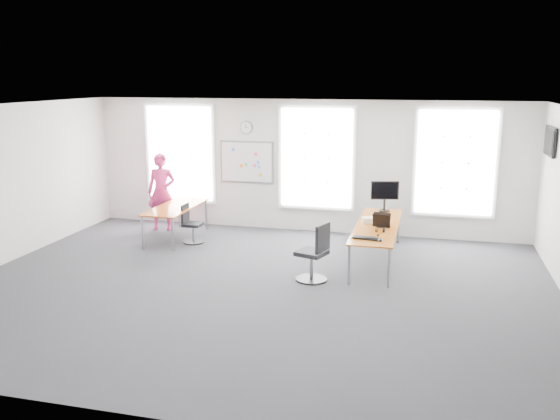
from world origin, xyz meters
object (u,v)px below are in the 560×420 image
(keyboard, at_px, (366,238))
(chair_right, at_px, (315,256))
(monitor, at_px, (385,193))
(chair_left, at_px, (191,226))
(person, at_px, (162,192))
(desk_left, at_px, (176,209))
(headphones, at_px, (380,230))
(desk_right, at_px, (377,227))

(keyboard, bearing_deg, chair_right, -145.13)
(monitor, bearing_deg, chair_left, 178.88)
(person, bearing_deg, desk_left, -55.36)
(keyboard, bearing_deg, desk_left, 171.43)
(person, relative_size, monitor, 2.77)
(chair_right, height_order, monitor, monitor)
(keyboard, relative_size, headphones, 2.82)
(chair_left, relative_size, headphones, 4.98)
(chair_right, bearing_deg, chair_left, -102.02)
(chair_left, xyz_separation_m, person, (-1.07, 0.87, 0.52))
(chair_left, xyz_separation_m, monitor, (4.01, 0.85, 0.74))
(desk_right, height_order, desk_left, desk_left)
(keyboard, distance_m, monitor, 2.29)
(person, height_order, headphones, person)
(desk_right, bearing_deg, chair_left, 174.81)
(chair_left, bearing_deg, desk_right, -95.07)
(chair_left, relative_size, person, 0.47)
(headphones, bearing_deg, chair_left, 153.50)
(desk_left, relative_size, chair_left, 2.37)
(person, bearing_deg, chair_right, -42.47)
(desk_right, relative_size, chair_right, 2.86)
(monitor, bearing_deg, person, 166.66)
(keyboard, relative_size, monitor, 0.74)
(desk_right, bearing_deg, monitor, 88.46)
(person, bearing_deg, chair_left, -48.99)
(desk_left, relative_size, chair_right, 1.91)
(headphones, relative_size, monitor, 0.26)
(desk_left, bearing_deg, chair_right, -29.72)
(chair_left, relative_size, keyboard, 1.77)
(headphones, bearing_deg, monitor, 77.78)
(headphones, bearing_deg, person, 146.89)
(desk_left, xyz_separation_m, chair_right, (3.48, -1.99, -0.21))
(keyboard, bearing_deg, desk_right, 96.66)
(chair_left, xyz_separation_m, headphones, (4.07, -0.88, 0.40))
(desk_right, relative_size, headphones, 17.65)
(person, relative_size, keyboard, 3.76)
(headphones, bearing_deg, desk_left, 151.88)
(person, bearing_deg, headphones, -28.70)
(desk_left, xyz_separation_m, person, (-0.63, 0.64, 0.23))
(desk_right, bearing_deg, headphones, -79.72)
(person, height_order, keyboard, person)
(chair_right, height_order, person, person)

